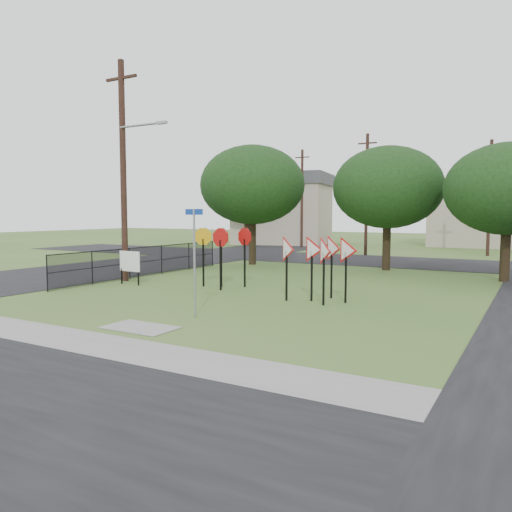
{
  "coord_description": "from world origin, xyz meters",
  "views": [
    {
      "loc": [
        9.4,
        -12.44,
        3.11
      ],
      "look_at": [
        0.55,
        3.0,
        1.6
      ],
      "focal_mm": 35.0,
      "sensor_mm": 36.0,
      "label": 1
    }
  ],
  "objects_px": {
    "street_name_sign": "(194,256)",
    "info_board": "(130,262)",
    "stop_sign_cluster": "(222,243)",
    "yield_sign_cluster": "(320,253)"
  },
  "relations": [
    {
      "from": "street_name_sign",
      "to": "info_board",
      "type": "height_order",
      "value": "street_name_sign"
    },
    {
      "from": "street_name_sign",
      "to": "stop_sign_cluster",
      "type": "distance_m",
      "value": 6.13
    },
    {
      "from": "stop_sign_cluster",
      "to": "info_board",
      "type": "xyz_separation_m",
      "value": [
        -4.01,
        -1.3,
        -0.89
      ]
    },
    {
      "from": "street_name_sign",
      "to": "stop_sign_cluster",
      "type": "bearing_deg",
      "value": 115.89
    },
    {
      "from": "stop_sign_cluster",
      "to": "yield_sign_cluster",
      "type": "xyz_separation_m",
      "value": [
        4.86,
        -1.1,
        -0.13
      ]
    },
    {
      "from": "info_board",
      "to": "street_name_sign",
      "type": "bearing_deg",
      "value": -32.2
    },
    {
      "from": "stop_sign_cluster",
      "to": "yield_sign_cluster",
      "type": "distance_m",
      "value": 4.98
    },
    {
      "from": "street_name_sign",
      "to": "yield_sign_cluster",
      "type": "relative_size",
      "value": 1.12
    },
    {
      "from": "street_name_sign",
      "to": "stop_sign_cluster",
      "type": "height_order",
      "value": "street_name_sign"
    },
    {
      "from": "yield_sign_cluster",
      "to": "stop_sign_cluster",
      "type": "bearing_deg",
      "value": 167.25
    }
  ]
}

